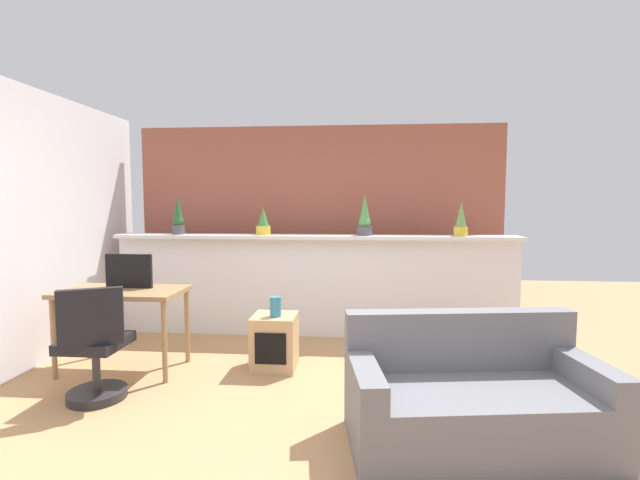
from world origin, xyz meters
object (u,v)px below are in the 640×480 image
side_cube_shelf (275,342)px  potted_plant_1 (263,223)px  office_chair (95,353)px  potted_plant_0 (178,218)px  vase_on_shelf (276,307)px  tv_monitor (129,271)px  couch (472,400)px  potted_plant_2 (365,219)px  potted_plant_3 (461,221)px  desk (122,299)px

side_cube_shelf → potted_plant_1: bearing=107.2°
office_chair → potted_plant_0: bearing=92.3°
vase_on_shelf → office_chair: bearing=-148.5°
tv_monitor → couch: bearing=-21.0°
potted_plant_2 → side_cube_shelf: bearing=-129.0°
potted_plant_0 → potted_plant_2: 2.15m
potted_plant_2 → couch: (0.66, -2.20, -1.07)m
potted_plant_0 → potted_plant_3: (3.20, -0.00, -0.02)m
potted_plant_2 → desk: potted_plant_2 is taller
potted_plant_0 → potted_plant_2: (2.15, 0.02, -0.01)m
tv_monitor → potted_plant_3: bearing=18.6°
side_cube_shelf → couch: (1.50, -1.17, 0.03)m
vase_on_shelf → couch: 1.89m
side_cube_shelf → couch: 1.90m
vase_on_shelf → couch: couch is taller
potted_plant_0 → side_cube_shelf: bearing=-37.6°
potted_plant_1 → potted_plant_2: 1.16m
potted_plant_2 → potted_plant_3: bearing=-1.3°
potted_plant_0 → tv_monitor: potted_plant_0 is taller
potted_plant_2 → tv_monitor: potted_plant_2 is taller
office_chair → couch: office_chair is taller
desk → vase_on_shelf: desk is taller
desk → side_cube_shelf: 1.44m
potted_plant_0 → potted_plant_2: size_ratio=0.98×
potted_plant_3 → vase_on_shelf: potted_plant_3 is taller
potted_plant_2 → office_chair: (-2.08, -1.84, -0.97)m
potted_plant_1 → potted_plant_3: size_ratio=0.84×
potted_plant_0 → potted_plant_3: size_ratio=1.17×
potted_plant_2 → side_cube_shelf: size_ratio=0.91×
office_chair → side_cube_shelf: (1.24, 0.81, -0.14)m
vase_on_shelf → potted_plant_0: bearing=141.8°
potted_plant_0 → vase_on_shelf: size_ratio=2.42×
tv_monitor → couch: size_ratio=0.26×
potted_plant_1 → potted_plant_0: bearing=-178.5°
potted_plant_1 → couch: bearing=-50.6°
desk → side_cube_shelf: desk is taller
potted_plant_0 → potted_plant_1: 1.00m
desk → tv_monitor: 0.26m
vase_on_shelf → potted_plant_3: bearing=29.2°
side_cube_shelf → desk: bearing=-173.4°
potted_plant_1 → couch: (1.82, -2.21, -1.03)m
potted_plant_0 → side_cube_shelf: potted_plant_0 is taller
potted_plant_3 → tv_monitor: potted_plant_3 is taller
potted_plant_1 → side_cube_shelf: size_ratio=0.63×
office_chair → vase_on_shelf: office_chair is taller
tv_monitor → couch: tv_monitor is taller
potted_plant_0 → tv_monitor: size_ratio=1.03×
potted_plant_0 → vase_on_shelf: bearing=-38.2°
desk → potted_plant_0: bearing=87.3°
potted_plant_1 → potted_plant_2: (1.16, -0.01, 0.04)m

